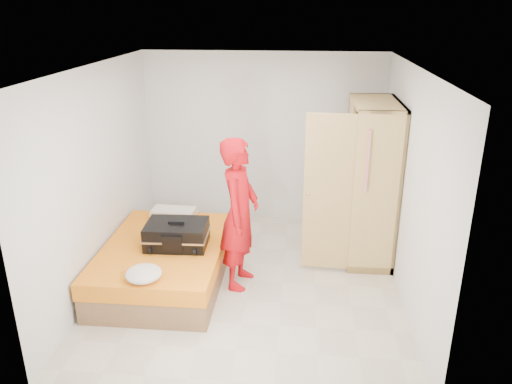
# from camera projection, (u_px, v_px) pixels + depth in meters

# --- Properties ---
(room) EXTENTS (4.00, 4.02, 2.60)m
(room) POSITION_uv_depth(u_px,v_px,m) (250.00, 183.00, 5.74)
(room) COLOR beige
(room) RESTS_ON ground
(bed) EXTENTS (1.42, 2.02, 0.50)m
(bed) POSITION_uv_depth(u_px,v_px,m) (165.00, 262.00, 6.13)
(bed) COLOR #905F41
(bed) RESTS_ON ground
(wardrobe) EXTENTS (1.17, 1.20, 2.10)m
(wardrobe) POSITION_uv_depth(u_px,v_px,m) (367.00, 186.00, 6.52)
(wardrobe) COLOR #E6CA70
(wardrobe) RESTS_ON ground
(person) EXTENTS (0.53, 0.73, 1.84)m
(person) POSITION_uv_depth(u_px,v_px,m) (240.00, 214.00, 5.85)
(person) COLOR red
(person) RESTS_ON ground
(suitcase) EXTENTS (0.76, 0.58, 0.32)m
(suitcase) POSITION_uv_depth(u_px,v_px,m) (177.00, 234.00, 5.96)
(suitcase) COLOR black
(suitcase) RESTS_ON bed
(round_cushion) EXTENTS (0.38, 0.38, 0.15)m
(round_cushion) POSITION_uv_depth(u_px,v_px,m) (144.00, 274.00, 5.23)
(round_cushion) COLOR white
(round_cushion) RESTS_ON bed
(pillow) EXTENTS (0.60, 0.33, 0.11)m
(pillow) POSITION_uv_depth(u_px,v_px,m) (174.00, 213.00, 6.82)
(pillow) COLOR white
(pillow) RESTS_ON bed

